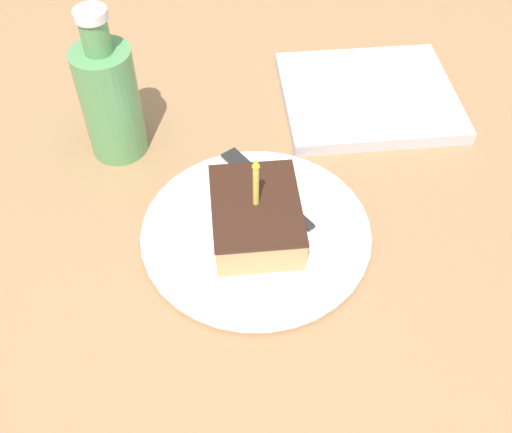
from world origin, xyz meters
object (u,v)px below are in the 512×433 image
cake_slice (256,216)px  plate (256,232)px  marble_board (368,96)px  bottle (110,98)px  fork (261,183)px

cake_slice → plate: bearing=-61.9°
marble_board → bottle: bearing=-169.8°
bottle → marble_board: (0.38, 0.07, -0.08)m
bottle → fork: bearing=-28.6°
plate → marble_board: size_ratio=1.10×
plate → cake_slice: bearing=118.1°
cake_slice → marble_board: bearing=51.4°
cake_slice → marble_board: 0.33m
fork → marble_board: 0.26m
fork → bottle: size_ratio=0.73×
bottle → plate: bearing=-45.8°
bottle → marble_board: bearing=10.2°
plate → fork: (0.01, 0.08, 0.01)m
fork → marble_board: size_ratio=0.61×
cake_slice → fork: size_ratio=0.88×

